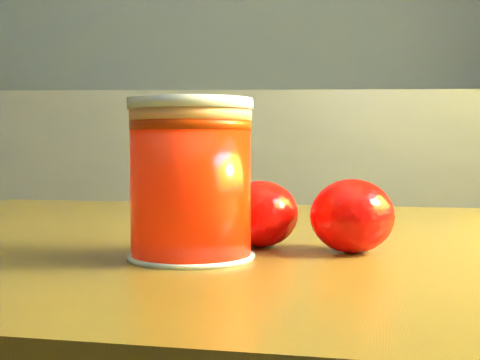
{
  "coord_description": "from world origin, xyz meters",
  "views": [
    {
      "loc": [
        0.75,
        -0.36,
        0.78
      ],
      "look_at": [
        0.73,
        0.12,
        0.75
      ],
      "focal_mm": 50.0,
      "sensor_mm": 36.0,
      "label": 1
    }
  ],
  "objects": [
    {
      "name": "table",
      "position": [
        0.77,
        0.22,
        0.61
      ],
      "size": [
        1.02,
        0.8,
        0.69
      ],
      "rotation": [
        0.0,
        0.0,
        -0.18
      ],
      "color": "brown",
      "rests_on": "ground"
    },
    {
      "name": "juice_glass",
      "position": [
        0.69,
        0.11,
        0.75
      ],
      "size": [
        0.09,
        0.09,
        0.11
      ],
      "rotation": [
        0.0,
        0.0,
        -0.04
      ],
      "color": "#FF2005",
      "rests_on": "table"
    },
    {
      "name": "orange_front",
      "position": [
        0.74,
        0.17,
        0.72
      ],
      "size": [
        0.08,
        0.08,
        0.05
      ],
      "primitive_type": "ellipsoid",
      "rotation": [
        0.0,
        0.0,
        -0.39
      ],
      "color": "red",
      "rests_on": "table"
    },
    {
      "name": "orange_back",
      "position": [
        0.81,
        0.14,
        0.72
      ],
      "size": [
        0.08,
        0.08,
        0.06
      ],
      "primitive_type": "ellipsoid",
      "rotation": [
        0.0,
        0.0,
        -0.42
      ],
      "color": "red",
      "rests_on": "table"
    }
  ]
}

